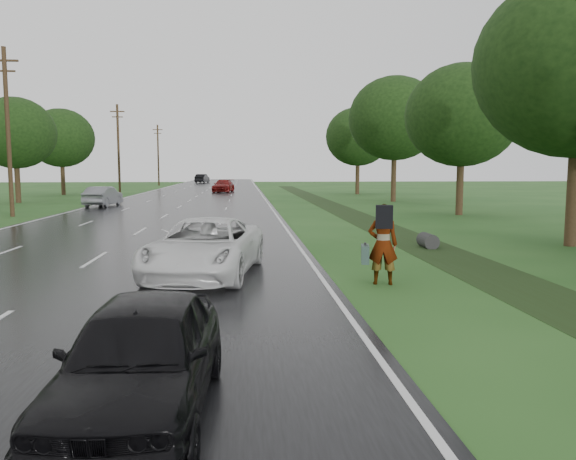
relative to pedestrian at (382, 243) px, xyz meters
The scene contains 19 objects.
road 42.14m from the pedestrian, 101.18° to the left, with size 14.00×180.00×0.04m, color black.
edge_stripe_east 41.37m from the pedestrian, 91.97° to the left, with size 0.12×180.00×0.01m, color silver.
edge_stripe_west 43.95m from the pedestrian, 109.85° to the left, with size 0.12×180.00×0.01m, color silver.
center_line 42.14m from the pedestrian, 101.18° to the left, with size 0.12×180.00×0.01m, color silver.
drainage_ditch 15.43m from the pedestrian, 77.52° to the left, with size 2.20×120.00×0.56m.
utility_pole_mid 27.82m from the pedestrian, 129.16° to the left, with size 1.60×0.26×10.00m.
utility_pole_far 54.35m from the pedestrian, 108.70° to the left, with size 1.60×0.26×10.00m.
utility_pole_distant 83.27m from the pedestrian, 102.06° to the left, with size 1.60×0.26×10.00m.
tree_east_c 23.23m from the pedestrian, 63.74° to the left, with size 7.00×7.00×9.29m.
tree_east_d 36.17m from the pedestrian, 74.33° to the left, with size 8.00×8.00×10.76m.
tree_east_f 49.51m from the pedestrian, 79.08° to the left, with size 7.20×7.20×9.62m.
tree_west_d 42.09m from the pedestrian, 122.34° to the left, with size 6.60×6.60×8.80m.
tree_west_f 54.65m from the pedestrian, 114.97° to the left, with size 7.00×7.00×9.29m.
pedestrian is the anchor object (origin of this frame).
white_pickup 4.70m from the pedestrian, 163.54° to the left, with size 2.55×5.52×1.54m, color white.
dark_sedan 8.62m from the pedestrian, 122.84° to the right, with size 1.65×4.11×1.40m, color black.
silver_sedan 32.69m from the pedestrian, 115.31° to the left, with size 1.59×4.56×1.50m, color gray.
far_car_red 54.65m from the pedestrian, 96.07° to the left, with size 2.11×5.19×1.51m, color maroon.
far_car_dark 96.94m from the pedestrian, 96.67° to the left, with size 1.80×5.16×1.70m, color black.
Camera 1 is at (4.70, -10.03, 2.93)m, focal length 35.00 mm.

